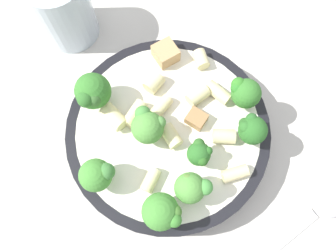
# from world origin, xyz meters

# --- Properties ---
(ground_plane) EXTENTS (2.00, 2.00, 0.00)m
(ground_plane) POSITION_xyz_m (0.00, 0.00, 0.00)
(ground_plane) COLOR beige
(pasta_bowl) EXTENTS (0.22, 0.22, 0.04)m
(pasta_bowl) POSITION_xyz_m (0.00, 0.00, 0.02)
(pasta_bowl) COLOR black
(pasta_bowl) RESTS_ON ground_plane
(broccoli_floret_0) EXTENTS (0.04, 0.03, 0.04)m
(broccoli_floret_0) POSITION_xyz_m (-0.08, -0.03, 0.07)
(broccoli_floret_0) COLOR #93B766
(broccoli_floret_0) RESTS_ON pasta_bowl
(broccoli_floret_1) EXTENTS (0.03, 0.03, 0.03)m
(broccoli_floret_1) POSITION_xyz_m (0.02, -0.04, 0.06)
(broccoli_floret_1) COLOR #9EC175
(broccoli_floret_1) RESTS_ON pasta_bowl
(broccoli_floret_2) EXTENTS (0.03, 0.03, 0.04)m
(broccoli_floret_2) POSITION_xyz_m (0.08, -0.03, 0.07)
(broccoli_floret_2) COLOR #9EC175
(broccoli_floret_2) RESTS_ON pasta_bowl
(broccoli_floret_3) EXTENTS (0.04, 0.04, 0.04)m
(broccoli_floret_3) POSITION_xyz_m (-0.03, -0.08, 0.07)
(broccoli_floret_3) COLOR #84AD60
(broccoli_floret_3) RESTS_ON pasta_bowl
(broccoli_floret_4) EXTENTS (0.04, 0.04, 0.05)m
(broccoli_floret_4) POSITION_xyz_m (-0.06, 0.05, 0.07)
(broccoli_floret_4) COLOR #9EC175
(broccoli_floret_4) RESTS_ON pasta_bowl
(broccoli_floret_5) EXTENTS (0.03, 0.03, 0.04)m
(broccoli_floret_5) POSITION_xyz_m (0.09, 0.01, 0.07)
(broccoli_floret_5) COLOR #93B766
(broccoli_floret_5) RESTS_ON pasta_bowl
(broccoli_floret_6) EXTENTS (0.03, 0.03, 0.04)m
(broccoli_floret_6) POSITION_xyz_m (0.00, -0.07, 0.07)
(broccoli_floret_6) COLOR #9EC175
(broccoli_floret_6) RESTS_ON pasta_bowl
(broccoli_floret_7) EXTENTS (0.04, 0.04, 0.04)m
(broccoli_floret_7) POSITION_xyz_m (-0.02, 0.00, 0.07)
(broccoli_floret_7) COLOR #9EC175
(broccoli_floret_7) RESTS_ON pasta_bowl
(rigatoni_0) EXTENTS (0.03, 0.03, 0.01)m
(rigatoni_0) POSITION_xyz_m (0.06, 0.02, 0.05)
(rigatoni_0) COLOR beige
(rigatoni_0) RESTS_ON pasta_bowl
(rigatoni_1) EXTENTS (0.02, 0.03, 0.02)m
(rigatoni_1) POSITION_xyz_m (-0.00, -0.01, 0.05)
(rigatoni_1) COLOR beige
(rigatoni_1) RESTS_ON pasta_bowl
(rigatoni_2) EXTENTS (0.03, 0.03, 0.02)m
(rigatoni_2) POSITION_xyz_m (-0.05, 0.03, 0.05)
(rigatoni_2) COLOR beige
(rigatoni_2) RESTS_ON pasta_bowl
(rigatoni_3) EXTENTS (0.03, 0.03, 0.02)m
(rigatoni_3) POSITION_xyz_m (-0.00, 0.05, 0.05)
(rigatoni_3) COLOR beige
(rigatoni_3) RESTS_ON pasta_bowl
(rigatoni_4) EXTENTS (0.02, 0.02, 0.02)m
(rigatoni_4) POSITION_xyz_m (0.06, 0.07, 0.05)
(rigatoni_4) COLOR beige
(rigatoni_4) RESTS_ON pasta_bowl
(rigatoni_5) EXTENTS (0.03, 0.02, 0.02)m
(rigatoni_5) POSITION_xyz_m (0.04, 0.02, 0.05)
(rigatoni_5) COLOR beige
(rigatoni_5) RESTS_ON pasta_bowl
(rigatoni_6) EXTENTS (0.03, 0.03, 0.01)m
(rigatoni_6) POSITION_xyz_m (-0.00, 0.02, 0.05)
(rigatoni_6) COLOR beige
(rigatoni_6) RESTS_ON pasta_bowl
(rigatoni_7) EXTENTS (0.03, 0.02, 0.02)m
(rigatoni_7) POSITION_xyz_m (0.05, -0.03, 0.05)
(rigatoni_7) COLOR beige
(rigatoni_7) RESTS_ON pasta_bowl
(rigatoni_8) EXTENTS (0.03, 0.03, 0.02)m
(rigatoni_8) POSITION_xyz_m (-0.03, 0.02, 0.05)
(rigatoni_8) COLOR beige
(rigatoni_8) RESTS_ON pasta_bowl
(rigatoni_9) EXTENTS (0.03, 0.01, 0.01)m
(rigatoni_9) POSITION_xyz_m (0.05, -0.07, 0.05)
(rigatoni_9) COLOR beige
(rigatoni_9) RESTS_ON pasta_bowl
(rigatoni_10) EXTENTS (0.03, 0.03, 0.01)m
(rigatoni_10) POSITION_xyz_m (-0.03, -0.05, 0.05)
(rigatoni_10) COLOR beige
(rigatoni_10) RESTS_ON pasta_bowl
(chicken_chunk_0) EXTENTS (0.03, 0.03, 0.01)m
(chicken_chunk_0) POSITION_xyz_m (0.03, 0.00, 0.05)
(chicken_chunk_0) COLOR #A87A4C
(chicken_chunk_0) RESTS_ON pasta_bowl
(chicken_chunk_1) EXTENTS (0.03, 0.03, 0.02)m
(chicken_chunk_1) POSITION_xyz_m (0.02, 0.08, 0.05)
(chicken_chunk_1) COLOR tan
(chicken_chunk_1) RESTS_ON pasta_bowl
(drinking_glass) EXTENTS (0.07, 0.07, 0.09)m
(drinking_glass) POSITION_xyz_m (-0.08, 0.18, 0.04)
(drinking_glass) COLOR silver
(drinking_glass) RESTS_ON ground_plane
(spoon) EXTENTS (0.16, 0.07, 0.01)m
(spoon) POSITION_xyz_m (0.14, -0.13, 0.00)
(spoon) COLOR silver
(spoon) RESTS_ON ground_plane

